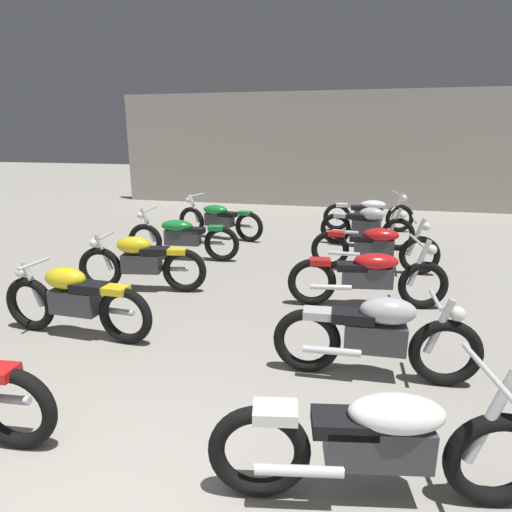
# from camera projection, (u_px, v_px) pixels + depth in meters

# --- Properties ---
(back_wall) EXTENTS (13.35, 0.24, 3.60)m
(back_wall) POSITION_uv_depth(u_px,v_px,m) (318.00, 150.00, 14.03)
(back_wall) COLOR #9E998E
(back_wall) RESTS_ON ground
(motorcycle_left_row_1) EXTENTS (1.97, 0.48, 0.88)m
(motorcycle_left_row_1) POSITION_uv_depth(u_px,v_px,m) (74.00, 300.00, 5.09)
(motorcycle_left_row_1) COLOR black
(motorcycle_left_row_1) RESTS_ON ground
(motorcycle_left_row_2) EXTENTS (1.96, 0.60, 0.88)m
(motorcycle_left_row_2) POSITION_uv_depth(u_px,v_px,m) (141.00, 262.00, 6.59)
(motorcycle_left_row_2) COLOR black
(motorcycle_left_row_2) RESTS_ON ground
(motorcycle_left_row_3) EXTENTS (2.17, 0.68, 0.97)m
(motorcycle_left_row_3) POSITION_uv_depth(u_px,v_px,m) (182.00, 236.00, 8.24)
(motorcycle_left_row_3) COLOR black
(motorcycle_left_row_3) RESTS_ON ground
(motorcycle_left_row_4) EXTENTS (2.15, 0.72, 0.97)m
(motorcycle_left_row_4) POSITION_uv_depth(u_px,v_px,m) (219.00, 219.00, 9.93)
(motorcycle_left_row_4) COLOR black
(motorcycle_left_row_4) RESTS_ON ground
(motorcycle_right_row_0) EXTENTS (2.15, 0.76, 0.97)m
(motorcycle_right_row_0) POSITION_uv_depth(u_px,v_px,m) (380.00, 441.00, 2.76)
(motorcycle_right_row_0) COLOR black
(motorcycle_right_row_0) RESTS_ON ground
(motorcycle_right_row_1) EXTENTS (1.97, 0.48, 0.88)m
(motorcycle_right_row_1) POSITION_uv_depth(u_px,v_px,m) (376.00, 335.00, 4.19)
(motorcycle_right_row_1) COLOR black
(motorcycle_right_row_1) RESTS_ON ground
(motorcycle_right_row_2) EXTENTS (2.16, 0.72, 0.97)m
(motorcycle_right_row_2) POSITION_uv_depth(u_px,v_px,m) (368.00, 276.00, 5.97)
(motorcycle_right_row_2) COLOR black
(motorcycle_right_row_2) RESTS_ON ground
(motorcycle_right_row_3) EXTENTS (2.17, 0.68, 0.97)m
(motorcycle_right_row_3) POSITION_uv_depth(u_px,v_px,m) (375.00, 246.00, 7.53)
(motorcycle_right_row_3) COLOR black
(motorcycle_right_row_3) RESTS_ON ground
(motorcycle_right_row_4) EXTENTS (1.96, 0.58, 0.88)m
(motorcycle_right_row_4) POSITION_uv_depth(u_px,v_px,m) (367.00, 226.00, 9.17)
(motorcycle_right_row_4) COLOR black
(motorcycle_right_row_4) RESTS_ON ground
(motorcycle_right_row_5) EXTENTS (2.17, 0.68, 0.97)m
(motorcycle_right_row_5) POSITION_uv_depth(u_px,v_px,m) (369.00, 213.00, 10.67)
(motorcycle_right_row_5) COLOR black
(motorcycle_right_row_5) RESTS_ON ground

